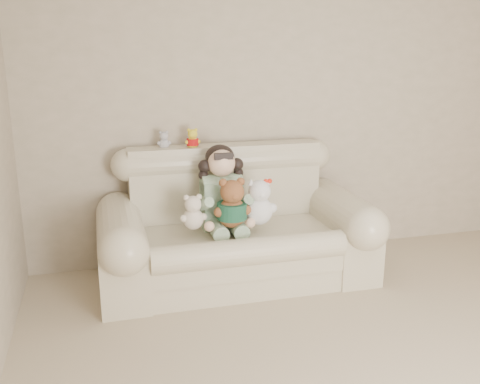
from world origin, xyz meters
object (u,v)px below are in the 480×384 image
(white_cat, at_px, (259,197))
(seated_child, at_px, (221,187))
(cream_teddy, at_px, (193,209))
(sofa, at_px, (237,218))
(brown_teddy, at_px, (232,198))

(white_cat, bearing_deg, seated_child, 148.61)
(seated_child, height_order, cream_teddy, seated_child)
(seated_child, bearing_deg, sofa, -41.09)
(white_cat, bearing_deg, cream_teddy, -171.08)
(cream_teddy, bearing_deg, white_cat, 10.22)
(sofa, bearing_deg, cream_teddy, -161.68)
(seated_child, xyz_separation_m, cream_teddy, (-0.26, -0.20, -0.10))
(sofa, distance_m, brown_teddy, 0.26)
(brown_teddy, distance_m, cream_teddy, 0.29)
(cream_teddy, bearing_deg, seated_child, 49.32)
(sofa, height_order, cream_teddy, sofa)
(sofa, bearing_deg, brown_teddy, -116.57)
(seated_child, xyz_separation_m, white_cat, (0.24, -0.21, -0.04))
(white_cat, xyz_separation_m, cream_teddy, (-0.50, 0.01, -0.05))
(seated_child, bearing_deg, brown_teddy, -86.20)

